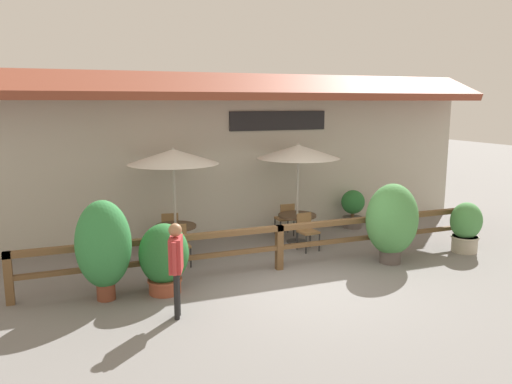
{
  "coord_description": "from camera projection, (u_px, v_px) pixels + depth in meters",
  "views": [
    {
      "loc": [
        -4.12,
        -8.17,
        3.49
      ],
      "look_at": [
        -0.3,
        1.62,
        1.59
      ],
      "focal_mm": 35.0,
      "sensor_mm": 36.0,
      "label": 1
    }
  ],
  "objects": [
    {
      "name": "building_facade",
      "position": [
        232.0,
        154.0,
        12.96
      ],
      "size": [
        14.28,
        1.49,
        4.23
      ],
      "color": "#BCB7A8",
      "rests_on": "ground"
    },
    {
      "name": "potted_plant_tall_tropical",
      "position": [
        466.0,
        226.0,
        11.68
      ],
      "size": [
        0.76,
        0.68,
        1.18
      ],
      "color": "#B7AD99",
      "rests_on": "ground"
    },
    {
      "name": "chair_middle_wallside",
      "position": [
        285.0,
        217.0,
        13.11
      ],
      "size": [
        0.42,
        0.42,
        0.88
      ],
      "rotation": [
        0.0,
        0.0,
        3.13
      ],
      "color": "olive",
      "rests_on": "ground"
    },
    {
      "name": "patio_railing",
      "position": [
        279.0,
        237.0,
        10.42
      ],
      "size": [
        10.4,
        0.14,
        0.95
      ],
      "color": "brown",
      "rests_on": "ground"
    },
    {
      "name": "potted_plant_small_flowering",
      "position": [
        164.0,
        257.0,
        9.13
      ],
      "size": [
        0.91,
        0.82,
        1.32
      ],
      "color": "#9E4C33",
      "rests_on": "ground"
    },
    {
      "name": "chair_near_wallside",
      "position": [
        170.0,
        228.0,
        12.03
      ],
      "size": [
        0.47,
        0.47,
        0.88
      ],
      "rotation": [
        0.0,
        0.0,
        3.02
      ],
      "color": "olive",
      "rests_on": "ground"
    },
    {
      "name": "patio_umbrella_middle",
      "position": [
        298.0,
        152.0,
        12.18
      ],
      "size": [
        2.04,
        2.04,
        2.49
      ],
      "color": "#B7B2A8",
      "rests_on": "ground"
    },
    {
      "name": "potted_plant_broad_leaf",
      "position": [
        392.0,
        221.0,
        10.82
      ],
      "size": [
        1.16,
        1.04,
        1.76
      ],
      "color": "#564C47",
      "rests_on": "ground"
    },
    {
      "name": "potted_plant_entrance_palm",
      "position": [
        104.0,
        246.0,
        8.77
      ],
      "size": [
        0.97,
        0.87,
        1.81
      ],
      "color": "brown",
      "rests_on": "ground"
    },
    {
      "name": "chair_middle_streetside",
      "position": [
        307.0,
        229.0,
        11.86
      ],
      "size": [
        0.47,
        0.47,
        0.88
      ],
      "rotation": [
        0.0,
        0.0,
        0.13
      ],
      "color": "olive",
      "rests_on": "ground"
    },
    {
      "name": "potted_plant_corner_fern",
      "position": [
        353.0,
        207.0,
        13.94
      ],
      "size": [
        0.67,
        0.6,
        1.07
      ],
      "color": "#564C47",
      "rests_on": "ground"
    },
    {
      "name": "patio_umbrella_near",
      "position": [
        173.0,
        157.0,
        11.08
      ],
      "size": [
        2.04,
        2.04,
        2.49
      ],
      "color": "#B7B2A8",
      "rests_on": "ground"
    },
    {
      "name": "pedestrian",
      "position": [
        176.0,
        258.0,
        8.02
      ],
      "size": [
        0.32,
        0.54,
        1.59
      ],
      "rotation": [
        0.0,
        0.0,
        1.25
      ],
      "color": "black",
      "rests_on": "ground"
    },
    {
      "name": "dining_table_middle",
      "position": [
        297.0,
        220.0,
        12.49
      ],
      "size": [
        0.95,
        0.95,
        0.72
      ],
      "color": "#4C3826",
      "rests_on": "ground"
    },
    {
      "name": "ground_plane",
      "position": [
        301.0,
        286.0,
        9.59
      ],
      "size": [
        60.0,
        60.0,
        0.0
      ],
      "primitive_type": "plane",
      "color": "slate"
    },
    {
      "name": "chair_near_streetside",
      "position": [
        179.0,
        243.0,
        10.74
      ],
      "size": [
        0.42,
        0.42,
        0.88
      ],
      "rotation": [
        0.0,
        0.0,
        0.01
      ],
      "color": "olive",
      "rests_on": "ground"
    },
    {
      "name": "dining_table_near",
      "position": [
        176.0,
        231.0,
        11.39
      ],
      "size": [
        0.95,
        0.95,
        0.72
      ],
      "color": "#4C3826",
      "rests_on": "ground"
    }
  ]
}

